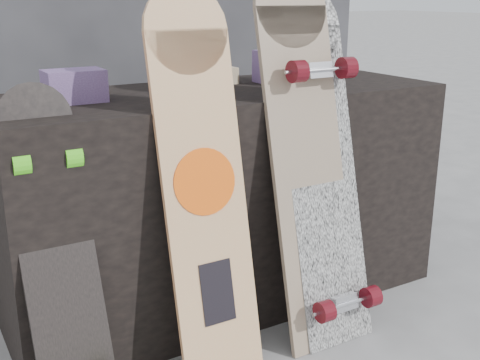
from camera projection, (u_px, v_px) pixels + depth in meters
ground at (297, 358)px, 1.94m from camera, size 60.00×60.00×0.00m
vendor_table at (222, 197)px, 2.23m from camera, size 1.60×0.60×0.80m
merch_box_purple at (74, 86)px, 1.86m from camera, size 0.18×0.12×0.10m
merch_box_small at (277, 67)px, 2.27m from camera, size 0.14×0.14×0.12m
merch_box_flat at (207, 76)px, 2.23m from camera, size 0.22×0.10×0.06m
longboard_geisha at (203, 176)px, 1.77m from camera, size 0.26×0.26×1.16m
longboard_celtic at (306, 148)px, 1.94m from camera, size 0.27×0.31×1.22m
longboard_cascadia at (322, 162)px, 1.96m from camera, size 0.26×0.36×1.16m
skateboard_dark at (58, 249)px, 1.63m from camera, size 0.21×0.37×0.90m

